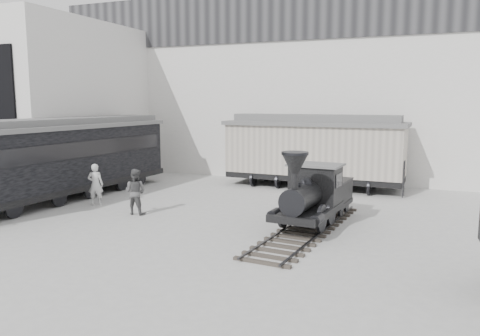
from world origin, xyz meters
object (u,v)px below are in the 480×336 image
at_px(boxcar, 314,149).
at_px(visitor_a, 95,184).
at_px(locomotive, 313,198).
at_px(visitor_b, 135,192).
at_px(passenger_coach, 65,158).

height_order(boxcar, visitor_a, boxcar).
bearing_deg(locomotive, visitor_b, -168.67).
distance_m(boxcar, visitor_a, 11.32).
bearing_deg(visitor_a, locomotive, 157.86).
relative_size(passenger_coach, visitor_b, 7.12).
relative_size(boxcar, passenger_coach, 0.72).
xyz_separation_m(locomotive, visitor_a, (-9.84, 0.07, -0.14)).
xyz_separation_m(passenger_coach, visitor_b, (4.86, -1.43, -1.01)).
relative_size(locomotive, boxcar, 0.86).
bearing_deg(visitor_b, visitor_a, -20.64).
bearing_deg(boxcar, locomotive, -75.55).
relative_size(locomotive, passenger_coach, 0.62).
height_order(locomotive, boxcar, boxcar).
bearing_deg(visitor_a, boxcar, -157.53).
bearing_deg(visitor_b, boxcar, -125.44).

